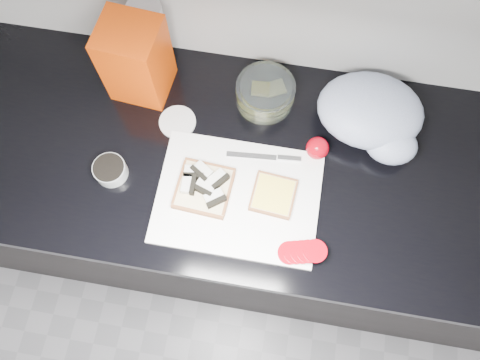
{
  "coord_description": "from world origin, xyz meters",
  "views": [
    {
      "loc": [
        0.11,
        0.73,
        2.01
      ],
      "look_at": [
        0.04,
        1.12,
        0.95
      ],
      "focal_mm": 35.0,
      "sensor_mm": 36.0,
      "label": 1
    }
  ],
  "objects_px": {
    "glass_bowl": "(265,93)",
    "bread_bag": "(136,60)",
    "steel_canister": "(151,36)",
    "cutting_board": "(238,197)"
  },
  "relations": [
    {
      "from": "glass_bowl",
      "to": "bread_bag",
      "type": "distance_m",
      "value": 0.34
    },
    {
      "from": "glass_bowl",
      "to": "bread_bag",
      "type": "bearing_deg",
      "value": -178.39
    },
    {
      "from": "steel_canister",
      "to": "glass_bowl",
      "type": "bearing_deg",
      "value": -13.28
    },
    {
      "from": "glass_bowl",
      "to": "steel_canister",
      "type": "distance_m",
      "value": 0.33
    },
    {
      "from": "bread_bag",
      "to": "steel_canister",
      "type": "xyz_separation_m",
      "value": [
        0.02,
        0.08,
        -0.01
      ]
    },
    {
      "from": "bread_bag",
      "to": "steel_canister",
      "type": "relative_size",
      "value": 1.09
    },
    {
      "from": "glass_bowl",
      "to": "cutting_board",
      "type": "bearing_deg",
      "value": -94.66
    },
    {
      "from": "cutting_board",
      "to": "steel_canister",
      "type": "xyz_separation_m",
      "value": [
        -0.29,
        0.36,
        0.1
      ]
    },
    {
      "from": "cutting_board",
      "to": "bread_bag",
      "type": "xyz_separation_m",
      "value": [
        -0.31,
        0.28,
        0.11
      ]
    },
    {
      "from": "glass_bowl",
      "to": "steel_canister",
      "type": "bearing_deg",
      "value": 166.72
    }
  ]
}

